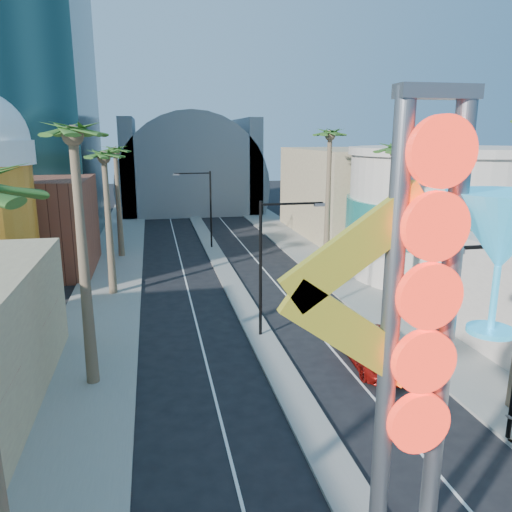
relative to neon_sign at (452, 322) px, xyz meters
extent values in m
cube|color=gray|center=(-10.32, 32.04, -7.23)|extent=(5.00, 100.00, 0.15)
cube|color=gray|center=(8.68, 32.04, -7.23)|extent=(5.00, 100.00, 0.15)
cube|color=gray|center=(-0.82, 35.04, -7.23)|extent=(1.60, 84.00, 0.15)
cube|color=brown|center=(-16.82, 35.04, -3.31)|extent=(10.00, 10.00, 8.00)
cube|color=tan|center=(15.18, 45.04, -2.31)|extent=(10.00, 20.00, 10.00)
cylinder|color=#B9AB9D|center=(17.18, 27.04, -2.31)|extent=(16.00, 16.00, 10.00)
cylinder|color=teal|center=(17.18, 27.04, -2.31)|extent=(16.60, 16.60, 3.00)
cylinder|color=#B9AB9D|center=(17.18, 27.04, 2.99)|extent=(16.60, 16.60, 0.60)
cylinder|color=slate|center=(-0.82, 69.04, -3.31)|extent=(22.00, 16.00, 22.00)
cube|color=slate|center=(-9.82, 69.04, -0.31)|extent=(2.00, 16.00, 14.00)
cube|color=slate|center=(8.18, 69.04, -0.31)|extent=(2.00, 16.00, 14.00)
cylinder|color=slate|center=(-1.52, 0.04, -0.81)|extent=(0.44, 0.44, 12.00)
cylinder|color=slate|center=(-0.12, 0.04, -0.81)|extent=(0.44, 0.44, 12.00)
cube|color=slate|center=(-0.82, 0.04, 5.09)|extent=(1.80, 0.50, 0.30)
cylinder|color=red|center=(-0.82, -0.31, 3.89)|extent=(1.50, 0.25, 1.50)
cylinder|color=red|center=(-0.82, -0.31, 2.34)|extent=(1.50, 0.25, 1.50)
cylinder|color=red|center=(-0.82, -0.31, 0.79)|extent=(1.50, 0.25, 1.50)
cylinder|color=red|center=(-0.82, -0.31, -0.76)|extent=(1.50, 0.25, 1.50)
cylinder|color=red|center=(-0.82, -0.31, -2.31)|extent=(1.50, 0.25, 1.50)
cube|color=yellow|center=(-2.42, 0.04, 1.89)|extent=(3.47, 0.25, 2.80)
cube|color=yellow|center=(-2.42, 0.04, -0.11)|extent=(3.47, 0.25, 2.80)
cone|color=#2AB8F0|center=(1.08, 0.04, 2.09)|extent=(2.60, 2.60, 1.80)
cylinder|color=#2AB8F0|center=(1.08, 0.04, 0.49)|extent=(0.16, 0.16, 1.60)
cylinder|color=#2AB8F0|center=(1.08, 0.04, -0.31)|extent=(1.10, 1.10, 0.12)
cylinder|color=black|center=(-0.82, 17.04, -3.31)|extent=(0.18, 0.18, 8.00)
cube|color=black|center=(0.98, 17.04, 0.49)|extent=(3.60, 0.12, 0.12)
cube|color=slate|center=(2.58, 17.04, 0.39)|extent=(0.60, 0.25, 0.18)
cylinder|color=black|center=(-0.82, 41.04, -3.31)|extent=(0.18, 0.18, 8.00)
cube|color=black|center=(-2.62, 41.04, 0.49)|extent=(3.60, 0.12, 0.12)
cube|color=slate|center=(-4.22, 41.04, 0.39)|extent=(0.60, 0.25, 0.18)
cube|color=black|center=(4.76, 5.04, 0.49)|extent=(3.24, 0.12, 0.12)
cube|color=slate|center=(3.32, 5.04, 0.39)|extent=(0.60, 0.25, 0.18)
cylinder|color=brown|center=(-9.82, 13.04, -1.56)|extent=(0.40, 0.40, 11.50)
sphere|color=#2B541C|center=(-9.82, 13.04, 4.19)|extent=(2.40, 2.40, 2.40)
cylinder|color=brown|center=(-9.82, 27.04, -2.31)|extent=(0.40, 0.40, 10.00)
sphere|color=#2B541C|center=(-9.82, 27.04, 2.69)|extent=(2.40, 2.40, 2.40)
cylinder|color=brown|center=(-9.82, 39.04, -2.31)|extent=(0.40, 0.40, 10.00)
sphere|color=#2B541C|center=(-9.82, 39.04, 2.69)|extent=(2.40, 2.40, 2.40)
cylinder|color=brown|center=(8.18, 19.04, -2.06)|extent=(0.40, 0.40, 10.50)
sphere|color=#2B541C|center=(8.18, 19.04, 3.19)|extent=(2.40, 2.40, 2.40)
cylinder|color=brown|center=(8.18, 31.04, -1.56)|extent=(0.40, 0.40, 11.50)
sphere|color=#2B541C|center=(8.18, 31.04, 4.19)|extent=(2.40, 2.40, 2.40)
imported|color=#9A100B|center=(4.21, 12.20, -6.49)|extent=(3.14, 6.09, 1.64)
camera|label=1|loc=(-6.66, -9.70, 4.22)|focal=35.00mm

